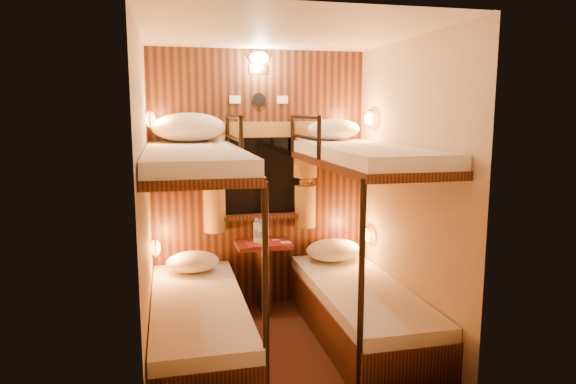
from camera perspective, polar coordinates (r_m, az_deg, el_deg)
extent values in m
plane|color=#33160D|center=(4.20, -0.44, -17.14)|extent=(2.10, 2.10, 0.00)
plane|color=silver|center=(3.81, -0.49, 17.34)|extent=(2.10, 2.10, 0.00)
plane|color=#C6B293|center=(4.84, -3.23, 1.29)|extent=(2.40, 0.00, 2.40)
plane|color=#C6B293|center=(2.83, 4.28, -4.28)|extent=(2.40, 0.00, 2.40)
plane|color=#C6B293|center=(3.73, -15.61, -1.34)|extent=(0.00, 2.40, 2.40)
plane|color=#C6B293|center=(4.16, 13.10, -0.21)|extent=(0.00, 2.40, 2.40)
cube|color=black|center=(4.82, -3.20, 1.27)|extent=(2.00, 0.03, 2.40)
cube|color=black|center=(4.10, -9.89, -15.20)|extent=(0.70, 1.90, 0.35)
cube|color=white|center=(4.02, -9.97, -12.27)|extent=(0.68, 1.88, 0.10)
cube|color=black|center=(3.77, -10.41, 2.79)|extent=(0.70, 1.90, 0.06)
cube|color=white|center=(3.76, -10.44, 4.00)|extent=(0.68, 1.88, 0.10)
cylinder|color=black|center=(3.10, -2.50, -12.23)|extent=(0.04, 0.04, 1.45)
cylinder|color=black|center=(4.66, -6.72, 6.38)|extent=(0.04, 0.04, 0.32)
cylinder|color=black|center=(3.82, -5.23, 5.84)|extent=(0.04, 0.04, 0.32)
cylinder|color=black|center=(4.23, -6.09, 8.30)|extent=(0.04, 0.85, 0.04)
cylinder|color=black|center=(4.24, -6.05, 6.00)|extent=(0.03, 0.85, 0.03)
cube|color=black|center=(4.36, 7.94, -13.65)|extent=(0.70, 1.90, 0.35)
cube|color=white|center=(4.28, 8.01, -10.87)|extent=(0.68, 1.88, 0.10)
cube|color=black|center=(4.05, 8.33, 3.26)|extent=(0.70, 1.90, 0.06)
cube|color=white|center=(4.04, 8.36, 4.39)|extent=(0.68, 1.88, 0.10)
cylinder|color=black|center=(3.26, 8.12, -11.24)|extent=(0.04, 0.04, 1.45)
cylinder|color=black|center=(4.76, 0.51, 6.50)|extent=(0.04, 0.04, 0.32)
cylinder|color=black|center=(3.95, 3.47, 5.96)|extent=(0.04, 0.04, 0.32)
cylinder|color=black|center=(4.35, 1.86, 8.36)|extent=(0.04, 0.85, 0.04)
cylinder|color=black|center=(4.35, 1.85, 6.12)|extent=(0.03, 0.85, 0.03)
cube|color=black|center=(4.80, -3.16, 1.83)|extent=(0.98, 0.02, 0.78)
cube|color=black|center=(4.79, -3.14, 1.81)|extent=(0.90, 0.01, 0.70)
cube|color=black|center=(4.82, -3.03, -2.73)|extent=(1.00, 0.12, 0.04)
cube|color=olive|center=(4.73, -3.13, 6.95)|extent=(1.10, 0.06, 0.14)
cylinder|color=olive|center=(4.68, -8.29, 3.78)|extent=(0.22, 0.22, 0.40)
cylinder|color=olive|center=(4.70, -8.22, 0.99)|extent=(0.11, 0.11, 0.12)
cylinder|color=olive|center=(4.75, -8.16, -2.00)|extent=(0.20, 0.20, 0.40)
torus|color=#B27C34|center=(4.70, -8.22, 0.99)|extent=(0.14, 0.14, 0.02)
cylinder|color=olive|center=(4.83, 1.95, 4.03)|extent=(0.22, 0.22, 0.40)
cylinder|color=olive|center=(4.86, 1.94, 1.32)|extent=(0.11, 0.11, 0.12)
cylinder|color=olive|center=(4.89, 1.92, -1.58)|extent=(0.20, 0.20, 0.40)
torus|color=#B27C34|center=(4.86, 1.94, 1.32)|extent=(0.14, 0.14, 0.02)
cylinder|color=black|center=(4.76, -3.24, 10.21)|extent=(0.12, 0.02, 0.12)
cube|color=silver|center=(4.73, -5.91, 10.19)|extent=(0.10, 0.01, 0.07)
cube|color=silver|center=(4.81, -0.61, 10.22)|extent=(0.10, 0.01, 0.07)
cube|color=#B27C34|center=(4.78, -3.27, 13.45)|extent=(0.18, 0.01, 0.08)
ellipsoid|color=#FFCC8C|center=(4.76, -3.24, 14.67)|extent=(0.18, 0.09, 0.11)
ellipsoid|color=orange|center=(4.52, -14.51, -6.00)|extent=(0.08, 0.20, 0.13)
torus|color=#B27C34|center=(4.52, -14.51, -6.00)|extent=(0.02, 0.17, 0.17)
ellipsoid|color=orange|center=(4.37, -15.07, 7.80)|extent=(0.08, 0.20, 0.13)
torus|color=#B27C34|center=(4.37, -15.07, 7.80)|extent=(0.02, 0.17, 0.17)
ellipsoid|color=orange|center=(4.86, 8.80, -4.76)|extent=(0.08, 0.20, 0.13)
torus|color=#B27C34|center=(4.86, 8.80, -4.76)|extent=(0.02, 0.17, 0.17)
ellipsoid|color=orange|center=(4.73, 9.12, 8.06)|extent=(0.08, 0.20, 0.13)
torus|color=#B27C34|center=(4.73, 9.12, 8.06)|extent=(0.02, 0.17, 0.17)
cube|color=#5E1715|center=(4.76, -2.75, -5.85)|extent=(0.50, 0.34, 0.04)
cube|color=black|center=(4.85, -2.72, -9.56)|extent=(0.08, 0.30, 0.61)
cube|color=maroon|center=(4.75, -2.75, -5.59)|extent=(0.30, 0.34, 0.01)
cylinder|color=#99BFE5|center=(4.73, -3.49, -4.48)|extent=(0.06, 0.06, 0.19)
cylinder|color=#4270C8|center=(4.74, -3.49, -4.59)|extent=(0.07, 0.07, 0.07)
cylinder|color=#4270C8|center=(4.71, -3.51, -3.12)|extent=(0.03, 0.03, 0.03)
cylinder|color=#99BFE5|center=(4.69, -3.01, -4.62)|extent=(0.06, 0.06, 0.19)
cylinder|color=#4270C8|center=(4.69, -3.01, -4.73)|extent=(0.06, 0.06, 0.07)
cylinder|color=#4270C8|center=(4.67, -3.02, -3.26)|extent=(0.03, 0.03, 0.03)
cube|color=silver|center=(4.73, -0.23, -5.62)|extent=(0.09, 0.07, 0.01)
cube|color=silver|center=(4.83, -1.39, -5.33)|extent=(0.08, 0.06, 0.01)
ellipsoid|color=silver|center=(4.59, -10.52, -7.62)|extent=(0.46, 0.33, 0.18)
ellipsoid|color=silver|center=(4.86, 5.05, -6.44)|extent=(0.52, 0.37, 0.20)
ellipsoid|color=silver|center=(4.48, -11.00, 7.09)|extent=(0.63, 0.45, 0.25)
ellipsoid|color=silver|center=(4.72, 5.08, 6.95)|extent=(0.49, 0.35, 0.19)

